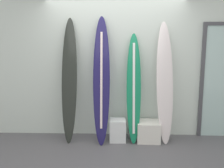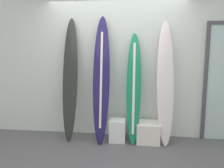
{
  "view_description": "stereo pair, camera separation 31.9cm",
  "coord_description": "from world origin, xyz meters",
  "px_view_note": "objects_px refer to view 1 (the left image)",
  "views": [
    {
      "loc": [
        0.07,
        -2.97,
        1.64
      ],
      "look_at": [
        -0.05,
        0.95,
        1.03
      ],
      "focal_mm": 35.99,
      "sensor_mm": 36.0,
      "label": 1
    },
    {
      "loc": [
        0.39,
        -2.94,
        1.64
      ],
      "look_at": [
        -0.05,
        0.95,
        1.03
      ],
      "focal_mm": 35.99,
      "sensor_mm": 36.0,
      "label": 2
    }
  ],
  "objects_px": {
    "surfboard_navy": "(101,80)",
    "display_block_left": "(148,131)",
    "surfboard_charcoal": "(69,81)",
    "surfboard_emerald": "(134,89)",
    "display_block_center": "(118,130)",
    "surfboard_ivory": "(165,82)"
  },
  "relations": [
    {
      "from": "surfboard_ivory",
      "to": "surfboard_charcoal",
      "type": "bearing_deg",
      "value": -179.71
    },
    {
      "from": "display_block_center",
      "to": "surfboard_charcoal",
      "type": "bearing_deg",
      "value": 177.19
    },
    {
      "from": "display_block_left",
      "to": "surfboard_navy",
      "type": "bearing_deg",
      "value": -178.55
    },
    {
      "from": "surfboard_charcoal",
      "to": "surfboard_ivory",
      "type": "relative_size",
      "value": 1.03
    },
    {
      "from": "surfboard_navy",
      "to": "display_block_center",
      "type": "relative_size",
      "value": 5.7
    },
    {
      "from": "display_block_left",
      "to": "display_block_center",
      "type": "relative_size",
      "value": 1.06
    },
    {
      "from": "surfboard_charcoal",
      "to": "surfboard_ivory",
      "type": "xyz_separation_m",
      "value": [
        1.68,
        0.01,
        -0.02
      ]
    },
    {
      "from": "surfboard_navy",
      "to": "surfboard_ivory",
      "type": "distance_m",
      "value": 1.11
    },
    {
      "from": "surfboard_charcoal",
      "to": "surfboard_navy",
      "type": "distance_m",
      "value": 0.57
    },
    {
      "from": "surfboard_emerald",
      "to": "display_block_center",
      "type": "bearing_deg",
      "value": -168.87
    },
    {
      "from": "surfboard_navy",
      "to": "display_block_left",
      "type": "bearing_deg",
      "value": 1.45
    },
    {
      "from": "surfboard_emerald",
      "to": "display_block_left",
      "type": "bearing_deg",
      "value": -6.72
    },
    {
      "from": "surfboard_navy",
      "to": "surfboard_ivory",
      "type": "relative_size",
      "value": 1.05
    },
    {
      "from": "surfboard_ivory",
      "to": "display_block_center",
      "type": "distance_m",
      "value": 1.2
    },
    {
      "from": "surfboard_ivory",
      "to": "display_block_left",
      "type": "height_order",
      "value": "surfboard_ivory"
    },
    {
      "from": "surfboard_ivory",
      "to": "surfboard_emerald",
      "type": "bearing_deg",
      "value": 179.46
    },
    {
      "from": "surfboard_navy",
      "to": "surfboard_emerald",
      "type": "distance_m",
      "value": 0.59
    },
    {
      "from": "surfboard_navy",
      "to": "surfboard_emerald",
      "type": "height_order",
      "value": "surfboard_navy"
    },
    {
      "from": "surfboard_emerald",
      "to": "display_block_left",
      "type": "height_order",
      "value": "surfboard_emerald"
    },
    {
      "from": "surfboard_emerald",
      "to": "display_block_left",
      "type": "relative_size",
      "value": 4.63
    },
    {
      "from": "surfboard_charcoal",
      "to": "display_block_center",
      "type": "bearing_deg",
      "value": -2.81
    },
    {
      "from": "surfboard_navy",
      "to": "surfboard_charcoal",
      "type": "bearing_deg",
      "value": 176.07
    }
  ]
}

